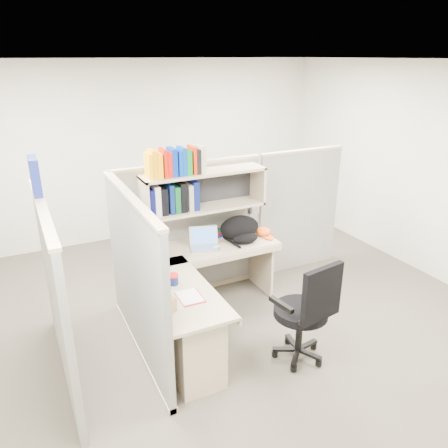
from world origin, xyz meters
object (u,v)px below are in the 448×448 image
snack_canister (173,279)px  backpack (242,229)px  task_chair (303,327)px  desk (199,316)px  laptop (205,239)px

snack_canister → backpack: bearing=30.2°
backpack → snack_canister: 1.24m
backpack → task_chair: (-0.06, -1.32, -0.49)m
task_chair → backpack: bearing=87.6°
desk → snack_canister: size_ratio=17.14×
desk → laptop: 0.99m
laptop → task_chair: 1.45m
laptop → task_chair: task_chair is taller
backpack → task_chair: 1.41m
snack_canister → task_chair: task_chair is taller
backpack → snack_canister: bearing=-138.9°
backpack → snack_canister: size_ratio=4.65×
backpack → snack_canister: (-1.07, -0.62, -0.09)m
desk → laptop: size_ratio=5.49×
backpack → laptop: bearing=-167.9°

